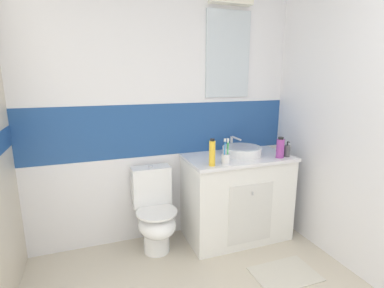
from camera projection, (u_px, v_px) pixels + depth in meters
name	position (u px, v px, depth m)	size (l,w,h in m)	color
wall_back_tiled	(164.00, 112.00, 2.83)	(3.20, 0.20, 2.50)	white
vanity_cabinet	(236.00, 197.00, 2.93)	(1.02, 0.59, 0.85)	white
sink_basin	(242.00, 150.00, 2.86)	(0.38, 0.42, 0.15)	white
toilet	(155.00, 213.00, 2.71)	(0.37, 0.50, 0.79)	white
toothbrush_cup	(226.00, 158.00, 2.56)	(0.08, 0.08, 0.23)	white
soap_dispenser	(287.00, 151.00, 2.80)	(0.06, 0.06, 0.15)	#4C4C51
shampoo_bottle_tall	(212.00, 153.00, 2.49)	(0.05, 0.05, 0.24)	yellow
mouthwash_bottle	(280.00, 148.00, 2.75)	(0.07, 0.07, 0.20)	#993F99
bath_mat	(285.00, 274.00, 2.42)	(0.52, 0.36, 0.01)	beige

